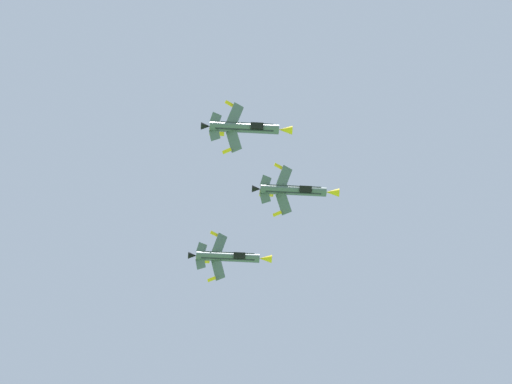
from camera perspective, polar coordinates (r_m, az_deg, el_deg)
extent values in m
cylinder|color=#4C5666|center=(157.99, 2.47, 0.09)|extent=(11.33, 7.28, 1.70)
cube|color=#232833|center=(157.56, 2.48, 0.16)|extent=(9.42, 5.94, 1.37)
cone|color=yellow|center=(158.63, 5.04, -0.03)|extent=(2.86, 2.53, 1.56)
cone|color=black|center=(157.68, 0.02, 0.21)|extent=(2.06, 1.96, 1.36)
ellipsoid|color=#192333|center=(158.77, 3.40, -0.04)|extent=(3.55, 2.90, 1.55)
cube|color=black|center=(157.41, 3.27, 0.17)|extent=(2.58, 2.24, 1.38)
cube|color=#4C5666|center=(156.79, 1.83, -0.74)|extent=(3.41, 3.14, 3.36)
cube|color=yellow|center=(155.94, 1.40, -1.44)|extent=(1.33, 1.63, 0.58)
cube|color=#4C5666|center=(158.86, 1.87, 1.00)|extent=(1.94, 2.86, 3.36)
cube|color=yellow|center=(159.68, 1.48, 1.70)|extent=(1.60, 0.57, 0.58)
cube|color=#4C5666|center=(157.13, 0.60, -0.33)|extent=(2.26, 2.28, 1.80)
cube|color=#4C5666|center=(158.34, 0.64, 0.68)|extent=(1.87, 1.72, 1.80)
cube|color=yellow|center=(159.40, 0.70, -0.08)|extent=(3.31, 3.12, 1.81)
cylinder|color=#4C5666|center=(165.27, -1.86, -4.29)|extent=(11.33, 7.28, 1.70)
cube|color=#232833|center=(164.84, -1.86, -4.23)|extent=(9.38, 5.86, 1.42)
cone|color=yellow|center=(165.38, 0.62, -4.40)|extent=(2.86, 2.53, 1.56)
cone|color=black|center=(165.44, -4.20, -4.18)|extent=(2.06, 1.96, 1.36)
ellipsoid|color=#192333|center=(165.86, -0.95, -4.42)|extent=(3.54, 2.88, 1.53)
cube|color=black|center=(164.53, -1.10, -4.21)|extent=(2.56, 2.21, 1.38)
cube|color=#4C5666|center=(164.15, -2.50, -5.08)|extent=(3.15, 2.97, 3.59)
cube|color=yellow|center=(163.35, -2.93, -5.74)|extent=(1.30, 1.62, 0.60)
cube|color=#4C5666|center=(166.29, -2.41, -3.43)|extent=(1.94, 2.55, 3.59)
cube|color=yellow|center=(167.21, -2.76, -2.76)|extent=(1.60, 0.54, 0.60)
cube|color=#4C5666|center=(164.75, -3.66, -4.69)|extent=(2.13, 2.18, 1.91)
cube|color=#4C5666|center=(166.00, -3.60, -3.73)|extent=(1.85, 1.56, 1.91)
cube|color=yellow|center=(167.01, -3.52, -4.47)|extent=(3.37, 3.24, 1.63)
cylinder|color=#4C5666|center=(151.15, -0.77, 4.23)|extent=(11.33, 7.28, 1.70)
cube|color=#232833|center=(150.75, -0.76, 4.31)|extent=(9.41, 5.91, 1.39)
cone|color=yellow|center=(151.37, 1.94, 4.09)|extent=(2.86, 2.53, 1.56)
cone|color=black|center=(151.26, -3.33, 4.34)|extent=(2.06, 1.96, 1.36)
ellipsoid|color=#192333|center=(151.75, 0.22, 4.06)|extent=(3.55, 2.89, 1.54)
cube|color=black|center=(150.48, 0.06, 4.34)|extent=(2.57, 2.23, 1.38)
cube|color=#4C5666|center=(149.81, -1.46, 3.40)|extent=(3.31, 3.07, 3.46)
cube|color=yellow|center=(148.82, -1.93, 2.72)|extent=(1.32, 1.63, 0.59)
cube|color=#4C5666|center=(152.38, -1.38, 5.12)|extent=(1.94, 2.74, 3.46)
cube|color=yellow|center=(153.46, -1.76, 5.82)|extent=(1.60, 0.55, 0.59)
cube|color=#4C5666|center=(150.46, -2.73, 3.81)|extent=(2.21, 2.24, 1.84)
cube|color=#4C5666|center=(151.96, -2.67, 4.81)|extent=(1.86, 1.66, 1.84)
cube|color=yellow|center=(152.77, -2.59, 3.97)|extent=(3.33, 3.17, 1.74)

